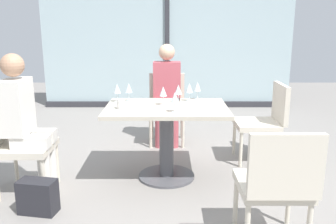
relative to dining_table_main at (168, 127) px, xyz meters
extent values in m
plane|color=gray|center=(0.00, 0.00, -0.53)|extent=(12.00, 12.00, 0.00)
cube|color=#A0B7BC|center=(0.00, 3.20, 0.82)|extent=(4.48, 0.03, 2.70)
cube|color=#2D2D33|center=(0.00, 3.17, 0.82)|extent=(0.08, 0.06, 2.70)
cube|color=#2D2D33|center=(0.00, 3.17, -0.48)|extent=(4.48, 0.10, 0.10)
cube|color=#BCB29E|center=(0.00, 0.00, 0.19)|extent=(1.17, 0.80, 0.04)
cylinder|color=#4C4C51|center=(0.00, 0.00, -0.18)|extent=(0.14, 0.14, 0.69)
cylinder|color=#4C4C51|center=(0.00, 0.00, -0.51)|extent=(0.56, 0.56, 0.02)
cube|color=beige|center=(-1.26, -0.31, -0.11)|extent=(0.46, 0.46, 0.06)
cylinder|color=beige|center=(-1.06, -0.51, -0.33)|extent=(0.04, 0.04, 0.39)
cylinder|color=beige|center=(-1.06, -0.11, -0.33)|extent=(0.04, 0.04, 0.39)
cylinder|color=beige|center=(-1.46, -0.11, -0.33)|extent=(0.04, 0.04, 0.39)
cube|color=beige|center=(0.00, 1.09, -0.11)|extent=(0.46, 0.46, 0.06)
cube|color=beige|center=(0.00, 1.34, 0.13)|extent=(0.46, 0.05, 0.42)
cylinder|color=beige|center=(-0.20, 0.89, -0.33)|extent=(0.04, 0.04, 0.39)
cylinder|color=beige|center=(0.20, 0.89, -0.33)|extent=(0.04, 0.04, 0.39)
cylinder|color=beige|center=(-0.20, 1.29, -0.33)|extent=(0.04, 0.04, 0.39)
cylinder|color=beige|center=(0.20, 1.29, -0.33)|extent=(0.04, 0.04, 0.39)
cube|color=beige|center=(0.99, 0.47, -0.11)|extent=(0.46, 0.46, 0.06)
cube|color=beige|center=(1.24, 0.47, 0.13)|extent=(0.05, 0.46, 0.42)
cylinder|color=beige|center=(0.79, 0.67, -0.33)|extent=(0.04, 0.04, 0.39)
cylinder|color=beige|center=(0.79, 0.27, -0.33)|extent=(0.04, 0.04, 0.39)
cylinder|color=beige|center=(1.19, 0.67, -0.33)|extent=(0.04, 0.04, 0.39)
cylinder|color=beige|center=(1.19, 0.27, -0.33)|extent=(0.04, 0.04, 0.39)
cube|color=beige|center=(0.73, -1.09, -0.11)|extent=(0.46, 0.46, 0.06)
cube|color=beige|center=(0.73, -1.34, 0.13)|extent=(0.46, 0.05, 0.42)
cylinder|color=beige|center=(0.93, -0.89, -0.33)|extent=(0.04, 0.04, 0.39)
cylinder|color=beige|center=(0.53, -0.89, -0.33)|extent=(0.04, 0.04, 0.39)
cylinder|color=silver|center=(-1.08, -0.40, -0.30)|extent=(0.11, 0.11, 0.45)
cube|color=silver|center=(-1.18, -0.40, -0.02)|extent=(0.32, 0.13, 0.11)
cylinder|color=silver|center=(-1.08, -0.22, -0.30)|extent=(0.11, 0.11, 0.45)
cube|color=silver|center=(-1.18, -0.22, -0.02)|extent=(0.32, 0.13, 0.11)
cube|color=silver|center=(-1.31, -0.31, 0.27)|extent=(0.20, 0.34, 0.48)
sphere|color=tan|center=(-1.31, -0.31, 0.63)|extent=(0.20, 0.20, 0.20)
cylinder|color=#B24C56|center=(-0.09, 0.91, -0.30)|extent=(0.11, 0.11, 0.45)
cube|color=#B24C56|center=(-0.09, 1.01, -0.02)|extent=(0.13, 0.32, 0.11)
cylinder|color=#B24C56|center=(0.09, 0.91, -0.30)|extent=(0.11, 0.11, 0.45)
cube|color=#B24C56|center=(0.09, 1.01, -0.02)|extent=(0.13, 0.32, 0.11)
cube|color=#B24C56|center=(0.00, 1.14, 0.27)|extent=(0.34, 0.20, 0.48)
sphere|color=#D8AD8C|center=(0.00, 1.14, 0.63)|extent=(0.20, 0.20, 0.20)
cylinder|color=silver|center=(0.08, -0.23, 0.21)|extent=(0.06, 0.06, 0.00)
cylinder|color=silver|center=(0.08, -0.23, 0.25)|extent=(0.01, 0.01, 0.08)
cone|color=silver|center=(0.08, -0.23, 0.34)|extent=(0.07, 0.07, 0.09)
cylinder|color=silver|center=(-0.03, 0.05, 0.21)|extent=(0.06, 0.06, 0.00)
cylinder|color=silver|center=(-0.03, 0.05, 0.25)|extent=(0.01, 0.01, 0.08)
cone|color=silver|center=(-0.03, 0.05, 0.34)|extent=(0.07, 0.07, 0.09)
cylinder|color=silver|center=(0.23, 0.24, 0.21)|extent=(0.06, 0.06, 0.00)
cylinder|color=silver|center=(0.23, 0.24, 0.25)|extent=(0.01, 0.01, 0.08)
cone|color=silver|center=(0.23, 0.24, 0.34)|extent=(0.07, 0.07, 0.09)
cylinder|color=silver|center=(0.32, 0.33, 0.21)|extent=(0.06, 0.06, 0.00)
cylinder|color=silver|center=(0.32, 0.33, 0.25)|extent=(0.01, 0.01, 0.08)
cone|color=silver|center=(0.32, 0.33, 0.34)|extent=(0.07, 0.07, 0.09)
cylinder|color=silver|center=(-0.39, 0.24, 0.21)|extent=(0.06, 0.06, 0.00)
cylinder|color=silver|center=(-0.39, 0.24, 0.25)|extent=(0.01, 0.01, 0.08)
cone|color=silver|center=(-0.39, 0.24, 0.34)|extent=(0.07, 0.07, 0.09)
cylinder|color=silver|center=(-0.50, 0.21, 0.21)|extent=(0.06, 0.06, 0.00)
cylinder|color=silver|center=(-0.50, 0.21, 0.25)|extent=(0.01, 0.01, 0.08)
cone|color=silver|center=(-0.50, 0.21, 0.34)|extent=(0.07, 0.07, 0.09)
cylinder|color=silver|center=(0.12, 0.15, 0.21)|extent=(0.06, 0.06, 0.00)
cylinder|color=silver|center=(0.12, 0.15, 0.25)|extent=(0.01, 0.01, 0.08)
cone|color=silver|center=(0.12, 0.15, 0.34)|extent=(0.07, 0.07, 0.09)
cylinder|color=white|center=(-0.42, -0.10, 0.25)|extent=(0.08, 0.08, 0.09)
cube|color=black|center=(0.10, 0.29, 0.21)|extent=(0.08, 0.15, 0.01)
cube|color=#232328|center=(-1.04, -0.70, -0.39)|extent=(0.32, 0.21, 0.28)
camera|label=1|loc=(0.01, -3.38, 0.98)|focal=38.63mm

